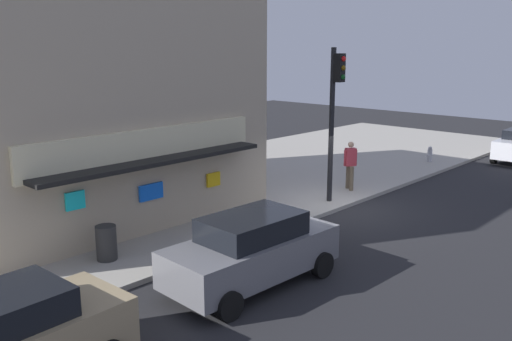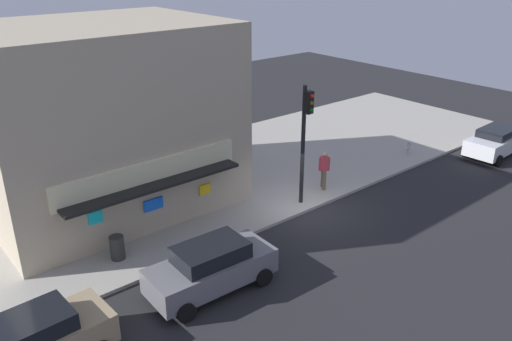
# 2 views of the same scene
# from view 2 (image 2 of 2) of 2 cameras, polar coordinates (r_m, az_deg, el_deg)

# --- Properties ---
(ground_plane) EXTENTS (55.45, 55.45, 0.00)m
(ground_plane) POSITION_cam_2_polar(r_m,az_deg,el_deg) (22.86, 5.83, -4.57)
(ground_plane) COLOR #232326
(sidewalk) EXTENTS (36.96, 11.01, 0.14)m
(sidewalk) POSITION_cam_2_polar(r_m,az_deg,el_deg) (26.56, -2.58, -0.20)
(sidewalk) COLOR #A39E93
(sidewalk) RESTS_ON ground_plane
(corner_building) EXTENTS (10.15, 8.71, 7.83)m
(corner_building) POSITION_cam_2_polar(r_m,az_deg,el_deg) (23.03, -16.68, 5.67)
(corner_building) COLOR tan
(corner_building) RESTS_ON sidewalk
(traffic_light) EXTENTS (0.32, 0.58, 5.36)m
(traffic_light) POSITION_cam_2_polar(r_m,az_deg,el_deg) (22.01, 5.46, 4.43)
(traffic_light) COLOR black
(traffic_light) RESTS_ON sidewalk
(fire_hydrant) EXTENTS (0.46, 0.22, 0.74)m
(fire_hydrant) POSITION_cam_2_polar(r_m,az_deg,el_deg) (29.90, 16.53, 2.43)
(fire_hydrant) COLOR #B2B2B7
(fire_hydrant) RESTS_ON sidewalk
(trash_can) EXTENTS (0.53, 0.53, 0.91)m
(trash_can) POSITION_cam_2_polar(r_m,az_deg,el_deg) (19.70, -15.08, -8.23)
(trash_can) COLOR #2D2D2D
(trash_can) RESTS_ON sidewalk
(pedestrian) EXTENTS (0.51, 0.51, 1.86)m
(pedestrian) POSITION_cam_2_polar(r_m,az_deg,el_deg) (24.42, 7.53, 0.23)
(pedestrian) COLOR brown
(pedestrian) RESTS_ON sidewalk
(parked_car_white) EXTENTS (4.37, 2.15, 1.59)m
(parked_car_white) POSITION_cam_2_polar(r_m,az_deg,el_deg) (31.66, 25.03, 2.98)
(parked_car_white) COLOR silver
(parked_car_white) RESTS_ON ground_plane
(parked_car_grey) EXTENTS (4.43, 2.12, 1.73)m
(parked_car_grey) POSITION_cam_2_polar(r_m,az_deg,el_deg) (17.51, -4.97, -10.58)
(parked_car_grey) COLOR slate
(parked_car_grey) RESTS_ON ground_plane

